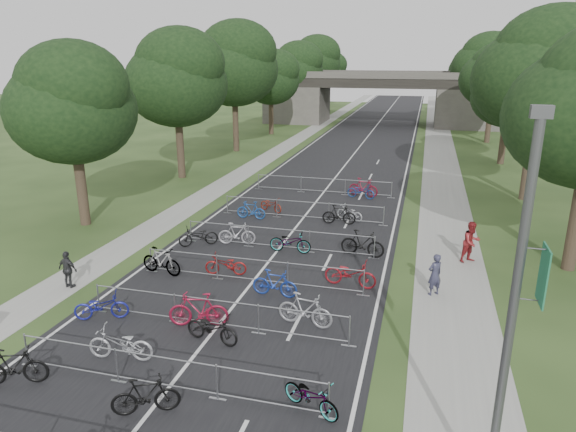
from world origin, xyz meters
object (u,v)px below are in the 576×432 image
(lamppost, at_px, (513,319))
(overpass_bridge, at_px, (379,98))
(pedestrian_b, at_px, (471,242))
(pedestrian_a, at_px, (435,275))
(pedestrian_c, at_px, (68,270))

(lamppost, bearing_deg, overpass_bridge, 97.53)
(lamppost, bearing_deg, pedestrian_b, 87.80)
(overpass_bridge, relative_size, lamppost, 3.78)
(pedestrian_a, distance_m, pedestrian_b, 4.26)
(lamppost, height_order, pedestrian_c, lamppost)
(lamppost, xyz_separation_m, pedestrian_a, (-1.08, 9.82, -3.43))
(lamppost, xyz_separation_m, pedestrian_c, (-15.33, 6.69, -3.51))
(lamppost, height_order, pedestrian_a, lamppost)
(pedestrian_a, height_order, pedestrian_c, pedestrian_a)
(overpass_bridge, height_order, pedestrian_c, overpass_bridge)
(overpass_bridge, xyz_separation_m, pedestrian_a, (7.25, -53.18, -2.68))
(pedestrian_a, bearing_deg, pedestrian_c, -24.99)
(overpass_bridge, height_order, lamppost, lamppost)
(pedestrian_c, bearing_deg, pedestrian_a, -159.68)
(overpass_bridge, xyz_separation_m, pedestrian_c, (-7.00, -56.31, -2.76))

